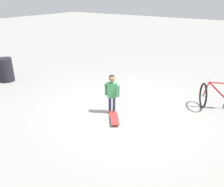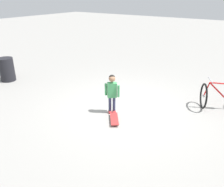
# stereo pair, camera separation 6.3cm
# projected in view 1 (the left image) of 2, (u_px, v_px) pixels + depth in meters

# --- Properties ---
(ground_plane) EXTENTS (50.00, 50.00, 0.00)m
(ground_plane) POSITION_uv_depth(u_px,v_px,m) (125.00, 108.00, 6.50)
(ground_plane) COLOR gray
(child_person) EXTENTS (0.27, 0.40, 1.06)m
(child_person) POSITION_uv_depth(u_px,v_px,m) (112.00, 90.00, 6.01)
(child_person) COLOR #2D3351
(child_person) RESTS_ON ground
(skateboard) EXTENTS (0.61, 0.53, 0.07)m
(skateboard) POSITION_uv_depth(u_px,v_px,m) (114.00, 119.00, 5.82)
(skateboard) COLOR #B22D2D
(skateboard) RESTS_ON ground
(bicycle_near) EXTENTS (1.11, 1.27, 0.85)m
(bicycle_near) POSITION_uv_depth(u_px,v_px,m) (223.00, 96.00, 6.34)
(bicycle_near) COLOR black
(bicycle_near) RESTS_ON ground
(trash_bin) EXTENTS (0.52, 0.52, 0.84)m
(trash_bin) POSITION_uv_depth(u_px,v_px,m) (6.00, 70.00, 8.32)
(trash_bin) COLOR black
(trash_bin) RESTS_ON ground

